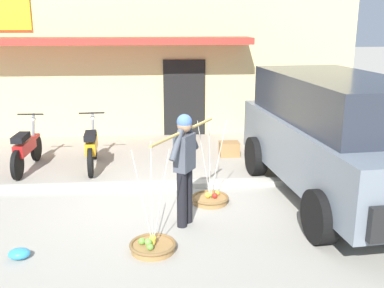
# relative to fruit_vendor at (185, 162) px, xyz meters

# --- Properties ---
(ground_plane) EXTENTS (90.00, 90.00, 0.00)m
(ground_plane) POSITION_rel_fruit_vendor_xyz_m (-0.35, 0.87, -0.98)
(ground_plane) COLOR #9E998C
(sidewalk_curb) EXTENTS (20.00, 0.24, 0.10)m
(sidewalk_curb) POSITION_rel_fruit_vendor_xyz_m (-0.35, 1.57, -0.93)
(sidewalk_curb) COLOR #BAB4A5
(sidewalk_curb) RESTS_ON ground
(fruit_vendor) EXTENTS (1.00, 1.61, 1.70)m
(fruit_vendor) POSITION_rel_fruit_vendor_xyz_m (0.00, 0.00, 0.00)
(fruit_vendor) COLOR black
(fruit_vendor) RESTS_ON ground
(fruit_basket_left_side) EXTENTS (0.63, 0.63, 1.45)m
(fruit_basket_left_side) POSITION_rel_fruit_vendor_xyz_m (-0.48, -0.80, -0.90)
(fruit_basket_left_side) COLOR #9E7542
(fruit_basket_left_side) RESTS_ON ground
(fruit_basket_right_side) EXTENTS (0.63, 0.63, 1.45)m
(fruit_basket_right_side) POSITION_rel_fruit_vendor_xyz_m (0.48, 0.79, -0.90)
(fruit_basket_right_side) COLOR #9E7542
(fruit_basket_right_side) RESTS_ON ground
(motorcycle_nearest_shop) EXTENTS (0.54, 1.82, 1.09)m
(motorcycle_nearest_shop) POSITION_rel_fruit_vendor_xyz_m (-3.06, 2.83, -0.53)
(motorcycle_nearest_shop) COLOR black
(motorcycle_nearest_shop) RESTS_ON ground
(motorcycle_second_in_row) EXTENTS (0.54, 1.82, 1.09)m
(motorcycle_second_in_row) POSITION_rel_fruit_vendor_xyz_m (-1.74, 2.87, -0.53)
(motorcycle_second_in_row) COLOR black
(motorcycle_second_in_row) RESTS_ON ground
(parked_truck) EXTENTS (2.47, 4.95, 2.10)m
(parked_truck) POSITION_rel_fruit_vendor_xyz_m (2.63, 0.86, 0.15)
(parked_truck) COLOR slate
(parked_truck) RESTS_ON ground
(storefront_building) EXTENTS (13.00, 6.00, 4.20)m
(storefront_building) POSITION_rel_fruit_vendor_xyz_m (-1.60, 8.07, 1.12)
(storefront_building) COLOR #DBC684
(storefront_building) RESTS_ON ground
(plastic_litter_bag) EXTENTS (0.28, 0.22, 0.14)m
(plastic_litter_bag) POSITION_rel_fruit_vendor_xyz_m (-2.20, -0.86, -0.91)
(plastic_litter_bag) COLOR #3393D1
(plastic_litter_bag) RESTS_ON ground
(wooden_crate) EXTENTS (0.44, 0.36, 0.32)m
(wooden_crate) POSITION_rel_fruit_vendor_xyz_m (1.24, 3.49, -0.82)
(wooden_crate) COLOR olive
(wooden_crate) RESTS_ON ground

